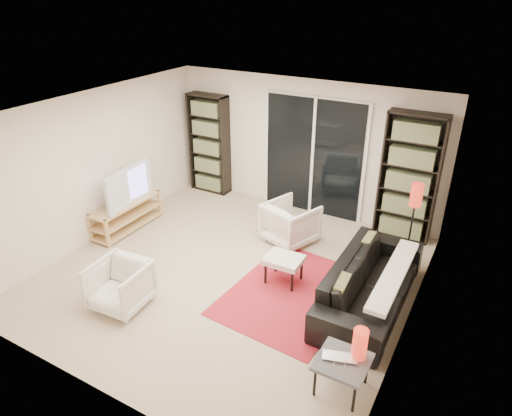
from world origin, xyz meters
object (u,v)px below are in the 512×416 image
(bookshelf_right, at_px, (409,178))
(side_table, at_px, (343,363))
(armchair_back, at_px, (291,223))
(floor_lamp, at_px, (415,204))
(bookshelf_left, at_px, (209,144))
(armchair_front, at_px, (120,286))
(sofa, at_px, (371,283))
(tv_stand, at_px, (127,214))
(ottoman, at_px, (284,261))

(bookshelf_right, distance_m, side_table, 3.65)
(armchair_back, height_order, floor_lamp, floor_lamp)
(armchair_back, distance_m, side_table, 3.06)
(bookshelf_left, height_order, armchair_front, bookshelf_left)
(bookshelf_left, bearing_deg, bookshelf_right, -0.00)
(armchair_back, bearing_deg, armchair_front, 84.74)
(sofa, relative_size, armchair_front, 3.25)
(tv_stand, height_order, side_table, tv_stand)
(armchair_back, height_order, armchair_front, armchair_back)
(armchair_back, xyz_separation_m, side_table, (1.78, -2.49, 0.02))
(floor_lamp, bearing_deg, ottoman, -134.38)
(sofa, height_order, armchair_back, armchair_back)
(sofa, bearing_deg, floor_lamp, -8.11)
(floor_lamp, bearing_deg, armchair_front, -135.58)
(bookshelf_left, relative_size, ottoman, 3.74)
(sofa, distance_m, armchair_front, 3.27)
(bookshelf_right, bearing_deg, tv_stand, -153.82)
(ottoman, xyz_separation_m, side_table, (1.37, -1.43, 0.02))
(bookshelf_left, xyz_separation_m, sofa, (3.92, -2.04, -0.65))
(bookshelf_right, relative_size, floor_lamp, 1.65)
(tv_stand, relative_size, floor_lamp, 1.06)
(armchair_front, bearing_deg, floor_lamp, 40.76)
(armchair_front, xyz_separation_m, floor_lamp, (3.02, 2.95, 0.64))
(bookshelf_left, bearing_deg, tv_stand, -99.20)
(ottoman, bearing_deg, armchair_front, -136.66)
(floor_lamp, bearing_deg, bookshelf_right, 109.77)
(bookshelf_left, bearing_deg, ottoman, -38.32)
(bookshelf_left, height_order, armchair_back, bookshelf_left)
(sofa, xyz_separation_m, floor_lamp, (0.19, 1.32, 0.63))
(tv_stand, height_order, sofa, sofa)
(bookshelf_right, xyz_separation_m, sofa, (0.07, -2.04, -0.72))
(bookshelf_left, height_order, side_table, bookshelf_left)
(bookshelf_right, relative_size, tv_stand, 1.55)
(tv_stand, bearing_deg, bookshelf_right, 26.18)
(bookshelf_left, xyz_separation_m, ottoman, (2.71, -2.14, -0.63))
(tv_stand, relative_size, ottoman, 2.60)
(bookshelf_left, distance_m, tv_stand, 2.20)
(floor_lamp, bearing_deg, tv_stand, -163.19)
(sofa, relative_size, ottoman, 4.34)
(side_table, height_order, floor_lamp, floor_lamp)
(armchair_front, bearing_deg, side_table, -1.81)
(armchair_front, relative_size, ottoman, 1.33)
(tv_stand, bearing_deg, floor_lamp, 16.81)
(ottoman, bearing_deg, floor_lamp, 45.62)
(bookshelf_left, height_order, floor_lamp, bookshelf_left)
(sofa, bearing_deg, side_table, -174.04)
(sofa, distance_m, ottoman, 1.22)
(side_table, bearing_deg, ottoman, 133.82)
(bookshelf_right, height_order, side_table, bookshelf_right)
(bookshelf_left, distance_m, side_table, 5.46)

